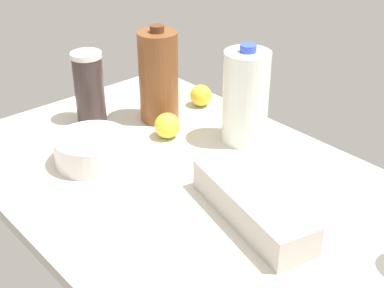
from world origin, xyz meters
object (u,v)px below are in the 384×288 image
(chocolate_milk_jug, at_px, (159,76))
(milk_jug, at_px, (246,97))
(lemon_loose, at_px, (167,126))
(egg_carton, at_px, (253,204))
(lemon_beside_bowl, at_px, (201,95))
(mixing_bowl, at_px, (92,149))
(shaker_bottle, at_px, (90,87))

(chocolate_milk_jug, bearing_deg, milk_jug, -160.06)
(chocolate_milk_jug, xyz_separation_m, lemon_loose, (-0.10, 0.05, -0.09))
(egg_carton, xyz_separation_m, lemon_beside_bowl, (0.48, -0.29, -0.00))
(mixing_bowl, xyz_separation_m, lemon_beside_bowl, (0.07, -0.42, -0.00))
(mixing_bowl, height_order, lemon_beside_bowl, mixing_bowl)
(mixing_bowl, height_order, lemon_loose, same)
(shaker_bottle, relative_size, lemon_beside_bowl, 3.11)
(milk_jug, height_order, chocolate_milk_jug, chocolate_milk_jug)
(shaker_bottle, height_order, lemon_beside_bowl, shaker_bottle)
(milk_jug, bearing_deg, mixing_bowl, 65.43)
(egg_carton, bearing_deg, lemon_loose, 0.42)
(shaker_bottle, distance_m, lemon_beside_bowl, 0.33)
(shaker_bottle, bearing_deg, milk_jug, -147.22)
(mixing_bowl, bearing_deg, lemon_beside_bowl, -80.96)
(egg_carton, bearing_deg, lemon_beside_bowl, -17.67)
(egg_carton, height_order, lemon_loose, egg_carton)
(mixing_bowl, distance_m, shaker_bottle, 0.24)
(mixing_bowl, relative_size, lemon_beside_bowl, 2.85)
(milk_jug, relative_size, lemon_loose, 3.82)
(mixing_bowl, relative_size, chocolate_milk_jug, 0.67)
(egg_carton, distance_m, lemon_loose, 0.40)
(mixing_bowl, distance_m, egg_carton, 0.43)
(milk_jug, xyz_separation_m, lemon_beside_bowl, (0.23, -0.06, -0.09))
(milk_jug, bearing_deg, chocolate_milk_jug, 19.94)
(lemon_beside_bowl, bearing_deg, lemon_loose, 113.85)
(chocolate_milk_jug, relative_size, lemon_loose, 3.97)
(shaker_bottle, bearing_deg, mixing_bowl, 147.90)
(mixing_bowl, height_order, milk_jug, milk_jug)
(milk_jug, distance_m, lemon_loose, 0.22)
(shaker_bottle, xyz_separation_m, chocolate_milk_jug, (-0.12, -0.15, 0.03))
(shaker_bottle, height_order, chocolate_milk_jug, chocolate_milk_jug)
(lemon_loose, bearing_deg, shaker_bottle, 22.43)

